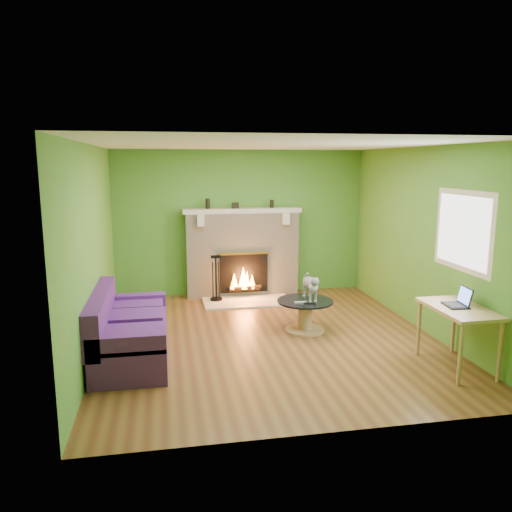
{
  "coord_description": "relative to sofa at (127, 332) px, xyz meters",
  "views": [
    {
      "loc": [
        -1.36,
        -6.4,
        2.37
      ],
      "look_at": [
        -0.1,
        0.4,
        1.08
      ],
      "focal_mm": 35.0,
      "sensor_mm": 36.0,
      "label": 1
    }
  ],
  "objects": [
    {
      "name": "floor",
      "position": [
        1.86,
        0.36,
        -0.32
      ],
      "size": [
        5.0,
        5.0,
        0.0
      ],
      "primitive_type": "plane",
      "color": "brown",
      "rests_on": "ground"
    },
    {
      "name": "ceiling",
      "position": [
        1.86,
        0.36,
        2.28
      ],
      "size": [
        5.0,
        5.0,
        0.0
      ],
      "primitive_type": "plane",
      "rotation": [
        3.14,
        0.0,
        0.0
      ],
      "color": "white",
      "rests_on": "wall_back"
    },
    {
      "name": "wall_back",
      "position": [
        1.86,
        2.86,
        0.98
      ],
      "size": [
        5.0,
        0.0,
        5.0
      ],
      "primitive_type": "plane",
      "rotation": [
        1.57,
        0.0,
        0.0
      ],
      "color": "#478D2E",
      "rests_on": "floor"
    },
    {
      "name": "wall_front",
      "position": [
        1.86,
        -2.14,
        0.98
      ],
      "size": [
        5.0,
        0.0,
        5.0
      ],
      "primitive_type": "plane",
      "rotation": [
        -1.57,
        0.0,
        0.0
      ],
      "color": "#478D2E",
      "rests_on": "floor"
    },
    {
      "name": "wall_left",
      "position": [
        -0.39,
        0.36,
        0.98
      ],
      "size": [
        0.0,
        5.0,
        5.0
      ],
      "primitive_type": "plane",
      "rotation": [
        1.57,
        0.0,
        1.57
      ],
      "color": "#478D2E",
      "rests_on": "floor"
    },
    {
      "name": "wall_right",
      "position": [
        4.11,
        0.36,
        0.98
      ],
      "size": [
        0.0,
        5.0,
        5.0
      ],
      "primitive_type": "plane",
      "rotation": [
        1.57,
        0.0,
        -1.57
      ],
      "color": "#478D2E",
      "rests_on": "floor"
    },
    {
      "name": "window_frame",
      "position": [
        4.1,
        -0.54,
        1.23
      ],
      "size": [
        0.0,
        1.2,
        1.2
      ],
      "primitive_type": "plane",
      "rotation": [
        1.57,
        0.0,
        -1.57
      ],
      "color": "silver",
      "rests_on": "wall_right"
    },
    {
      "name": "window_pane",
      "position": [
        4.09,
        -0.54,
        1.23
      ],
      "size": [
        0.0,
        1.06,
        1.06
      ],
      "primitive_type": "plane",
      "rotation": [
        1.57,
        0.0,
        -1.57
      ],
      "color": "white",
      "rests_on": "wall_right"
    },
    {
      "name": "fireplace",
      "position": [
        1.86,
        2.67,
        0.45
      ],
      "size": [
        2.1,
        0.46,
        1.58
      ],
      "color": "beige",
      "rests_on": "floor"
    },
    {
      "name": "hearth",
      "position": [
        1.86,
        2.16,
        -0.31
      ],
      "size": [
        1.5,
        0.75,
        0.03
      ],
      "primitive_type": "cube",
      "color": "beige",
      "rests_on": "floor"
    },
    {
      "name": "mantel",
      "position": [
        1.86,
        2.65,
        1.22
      ],
      "size": [
        2.1,
        0.28,
        0.08
      ],
      "primitive_type": "cube",
      "color": "beige",
      "rests_on": "fireplace"
    },
    {
      "name": "sofa",
      "position": [
        0.0,
        0.0,
        0.0
      ],
      "size": [
        0.87,
        1.86,
        0.83
      ],
      "color": "#411A64",
      "rests_on": "floor"
    },
    {
      "name": "coffee_table",
      "position": [
        2.43,
        0.55,
        -0.06
      ],
      "size": [
        0.8,
        0.8,
        0.45
      ],
      "color": "tan",
      "rests_on": "floor"
    },
    {
      "name": "desk",
      "position": [
        3.81,
        -1.02,
        0.32
      ],
      "size": [
        0.58,
        0.99,
        0.73
      ],
      "color": "tan",
      "rests_on": "floor"
    },
    {
      "name": "cat",
      "position": [
        2.51,
        0.6,
        0.32
      ],
      "size": [
        0.23,
        0.61,
        0.38
      ],
      "primitive_type": null,
      "rotation": [
        0.0,
        0.0,
        0.0
      ],
      "color": "slate",
      "rests_on": "coffee_table"
    },
    {
      "name": "remote_silver",
      "position": [
        2.33,
        0.43,
        0.14
      ],
      "size": [
        0.17,
        0.05,
        0.02
      ],
      "primitive_type": "cube",
      "rotation": [
        0.0,
        0.0,
        -0.03
      ],
      "color": "#99999C",
      "rests_on": "coffee_table"
    },
    {
      "name": "remote_black",
      "position": [
        2.45,
        0.37,
        0.14
      ],
      "size": [
        0.16,
        0.1,
        0.02
      ],
      "primitive_type": "cube",
      "rotation": [
        0.0,
        0.0,
        -0.37
      ],
      "color": "black",
      "rests_on": "coffee_table"
    },
    {
      "name": "laptop",
      "position": [
        3.79,
        -0.97,
        0.52
      ],
      "size": [
        0.29,
        0.32,
        0.22
      ],
      "primitive_type": null,
      "rotation": [
        0.0,
        0.0,
        -0.11
      ],
      "color": "black",
      "rests_on": "desk"
    },
    {
      "name": "fire_tools",
      "position": [
        1.34,
        2.31,
        0.1
      ],
      "size": [
        0.21,
        0.21,
        0.79
      ],
      "primitive_type": null,
      "color": "black",
      "rests_on": "hearth"
    },
    {
      "name": "mantel_vase_left",
      "position": [
        1.25,
        2.68,
        1.35
      ],
      "size": [
        0.08,
        0.08,
        0.18
      ],
      "primitive_type": "cylinder",
      "color": "black",
      "rests_on": "mantel"
    },
    {
      "name": "mantel_vase_right",
      "position": [
        2.4,
        2.68,
        1.33
      ],
      "size": [
        0.07,
        0.07,
        0.14
      ],
      "primitive_type": "cylinder",
      "color": "black",
      "rests_on": "mantel"
    },
    {
      "name": "mantel_box",
      "position": [
        1.74,
        2.68,
        1.31
      ],
      "size": [
        0.12,
        0.08,
        0.1
      ],
      "primitive_type": "cube",
      "color": "black",
      "rests_on": "mantel"
    }
  ]
}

